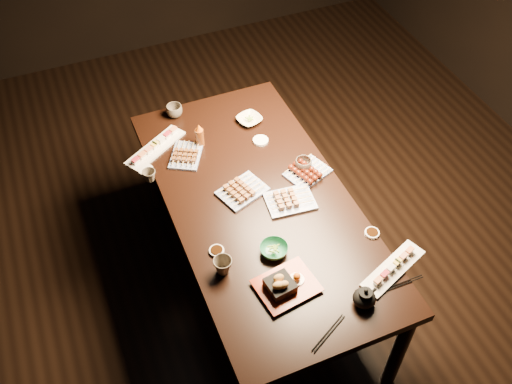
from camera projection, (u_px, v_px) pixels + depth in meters
ground at (298, 238)px, 3.70m from camera, size 5.00×5.00×0.00m
dining_table at (259, 245)px, 3.20m from camera, size 1.29×1.96×0.75m
sushi_platter_near at (394, 266)px, 2.62m from camera, size 0.38×0.23×0.04m
sushi_platter_far at (155, 146)px, 3.16m from camera, size 0.39×0.30×0.05m
yakitori_plate_center at (242, 188)px, 2.94m from camera, size 0.28×0.24×0.06m
yakitori_plate_right at (290, 198)px, 2.89m from camera, size 0.26×0.20×0.06m
yakitori_plate_left at (186, 153)px, 3.12m from camera, size 0.24×0.26×0.05m
tsukune_plate at (308, 170)px, 3.03m from camera, size 0.27×0.23×0.06m
edamame_bowl_green at (274, 250)px, 2.69m from camera, size 0.14×0.14×0.04m
edamame_bowl_cream at (249, 120)px, 3.32m from camera, size 0.17×0.17×0.03m
tempura_tray at (287, 282)px, 2.54m from camera, size 0.29×0.25×0.10m
teacup_near_left at (223, 266)px, 2.60m from camera, size 0.12×0.12×0.08m
teacup_mid_right at (303, 165)px, 3.05m from camera, size 0.10×0.10×0.07m
teacup_far_left at (149, 176)px, 3.00m from camera, size 0.09×0.09×0.07m
teacup_far_right at (174, 111)px, 3.34m from camera, size 0.12×0.12×0.07m
teapot at (365, 297)px, 2.48m from camera, size 0.15×0.15×0.10m
condiment_bottle at (199, 135)px, 3.15m from camera, size 0.05×0.05×0.15m
sauce_dish_west at (217, 251)px, 2.70m from camera, size 0.10×0.10×0.01m
sauce_dish_east at (261, 141)px, 3.22m from camera, size 0.11×0.11×0.02m
sauce_dish_se at (372, 233)px, 2.77m from camera, size 0.08×0.08×0.01m
sauce_dish_nw at (146, 170)px, 3.06m from camera, size 0.11×0.11×0.01m
chopsticks_near at (328, 333)px, 2.42m from camera, size 0.21×0.12×0.01m
chopsticks_se at (404, 283)px, 2.58m from camera, size 0.20×0.02×0.01m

